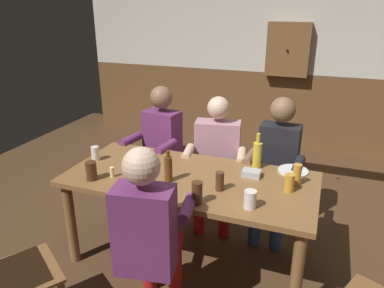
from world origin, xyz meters
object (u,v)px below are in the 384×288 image
Objects in this scene: bottle_0 at (168,169)px; pint_glass_3 at (250,199)px; table_candle at (112,172)px; pint_glass_0 at (91,171)px; dining_table at (190,188)px; person_2 at (277,163)px; pint_glass_5 at (145,159)px; pint_glass_2 at (220,181)px; person_1 at (216,156)px; condiment_caddy at (252,173)px; chair_empty_near_left at (4,277)px; pint_glass_7 at (95,153)px; pint_glass_4 at (197,193)px; wall_dart_cabinet at (288,50)px; pint_glass_6 at (297,175)px; bottle_1 at (257,154)px; person_0 at (159,144)px; plate_0 at (293,171)px; person_3 at (149,230)px; pint_glass_1 at (289,183)px.

bottle_0 is 2.02× the size of pint_glass_3.
bottle_0 is at bearing 11.37° from table_candle.
dining_table is at bearing 23.97° from pint_glass_0.
pint_glass_3 is (-0.04, -0.94, 0.13)m from person_2.
person_2 is 0.95m from pint_glass_3.
pint_glass_2 is at bearing -15.24° from pint_glass_5.
person_1 reaches higher than condiment_caddy.
chair_empty_near_left is 1.57m from pint_glass_3.
table_candle is 0.66× the size of pint_glass_7.
pint_glass_4 is at bearing -115.50° from condiment_caddy.
pint_glass_0 is at bearing -156.88° from condiment_caddy.
pint_glass_3 is at bearing -79.33° from condiment_caddy.
pint_glass_0 is 0.20× the size of wall_dart_cabinet.
condiment_caddy is (1.20, 1.30, 0.30)m from chair_empty_near_left.
pint_glass_7 is at bearing -175.27° from pint_glass_6.
pint_glass_0 is at bearing 44.00° from person_1.
dining_table is 23.86× the size of table_candle.
pint_glass_4 is at bearing 71.97° from person_2.
pint_glass_4 is (-0.25, -0.53, 0.05)m from condiment_caddy.
pint_glass_2 reaches higher than pint_glass_7.
dining_table is 0.61m from bottle_1.
person_0 is 0.72m from pint_glass_7.
pint_glass_3 is at bearing -82.59° from bottle_1.
pint_glass_4 is at bearing -37.12° from bottle_0.
bottle_0 is 2.02× the size of pint_glass_7.
chair_empty_near_left is 1.20m from pint_glass_7.
condiment_caddy is at bearing -146.12° from plate_0.
person_1 reaches higher than bottle_1.
condiment_caddy is 0.59m from pint_glass_4.
pint_glass_3 is 0.76× the size of pint_glass_6.
person_3 is at bearing 121.20° from person_0.
dining_table is 12.18× the size of pint_glass_4.
chair_empty_near_left is at bearing 55.92° from person_2.
wall_dart_cabinet reaches higher than person_1.
pint_glass_6 is at bearing 29.04° from pint_glass_2.
condiment_caddy is at bearing -91.56° from bottle_1.
bottle_0 is 0.75m from pint_glass_7.
pint_glass_3 is at bearing -14.14° from bottle_0.
pint_glass_0 is (-1.12, -0.65, -0.04)m from bottle_1.
pint_glass_5 is (-0.69, 0.19, -0.01)m from pint_glass_2.
dining_table is 0.44m from pint_glass_4.
person_1 is 0.93m from pint_glass_6.
plate_0 is at bearing 53.16° from pint_glass_4.
dining_table is 0.89m from person_0.
dining_table is 0.76m from pint_glass_0.
dining_table is 0.26m from bottle_0.
wall_dart_cabinet is (-0.10, 2.40, 0.55)m from bottle_1.
person_2 reaches higher than pint_glass_3.
pint_glass_7 is (-1.30, -0.16, 0.04)m from condiment_caddy.
table_candle is 1.32m from pint_glass_1.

